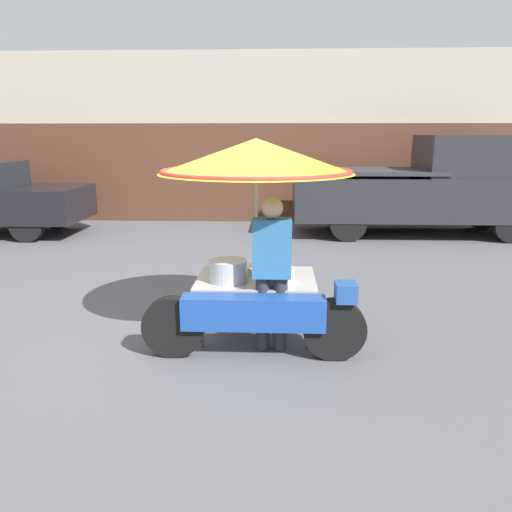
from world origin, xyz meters
TOP-DOWN VIEW (x-y plane):
  - ground_plane at (0.00, 0.00)m, footprint 36.00×36.00m
  - shopfront_building at (0.00, 8.59)m, footprint 28.00×2.06m
  - vendor_motorcycle_cart at (0.57, 0.26)m, footprint 2.19×2.01m
  - vendor_person at (0.74, -0.10)m, footprint 0.38×0.22m
  - pickup_truck at (4.03, 6.05)m, footprint 5.48×1.79m

SIDE VIEW (x-z plane):
  - ground_plane at x=0.00m, z-range 0.00..0.00m
  - vendor_person at x=0.74m, z-range 0.09..1.65m
  - pickup_truck at x=4.03m, z-range -0.06..2.07m
  - vendor_motorcycle_cart at x=0.57m, z-range 0.60..2.70m
  - shopfront_building at x=0.00m, z-range -0.01..4.07m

